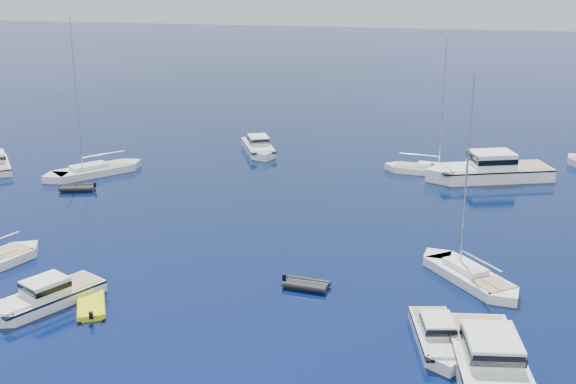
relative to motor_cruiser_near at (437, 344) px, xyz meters
The scene contains 12 objects.
ground 12.08m from the motor_cruiser_near, 151.91° to the right, with size 400.00×400.00×0.00m, color #091357.
motor_cruiser_near is the anchor object (origin of this frame).
motor_cruiser_right 4.20m from the motor_cruiser_near, 47.90° to the right, with size 3.62×11.85×3.11m, color white, non-canonical shape.
motor_cruiser_left 24.61m from the motor_cruiser_near, behind, with size 2.63×8.61×2.26m, color white, non-canonical shape.
motor_cruiser_distant 34.96m from the motor_cruiser_near, 83.10° to the left, with size 4.15×13.56×3.56m, color white, non-canonical shape.
motor_cruiser_horizon 45.22m from the motor_cruiser_near, 117.35° to the left, with size 2.78×9.07×2.38m, color white, non-canonical shape.
sailboat_mid_r 9.68m from the motor_cruiser_near, 78.64° to the left, with size 2.60×9.98×14.67m, color white, non-canonical shape.
sailboat_mid_l 44.80m from the motor_cruiser_near, 141.41° to the left, with size 2.89×11.13×16.36m, color silver, non-canonical shape.
sailboat_centre 35.63m from the motor_cruiser_near, 92.61° to the left, with size 2.52×9.69×14.24m, color white, non-canonical shape.
tender_yellow 21.46m from the motor_cruiser_near, behind, with size 2.07×3.81×0.95m, color #F1EF0E, non-canonical shape.
tender_grey_near 10.57m from the motor_cruiser_near, 145.97° to the left, with size 1.79×3.19×0.95m, color black, non-canonical shape.
tender_grey_far 40.94m from the motor_cruiser_near, 146.38° to the left, with size 1.87×3.36×0.95m, color black, non-canonical shape.
Camera 1 is at (10.25, -33.25, 21.35)m, focal length 46.39 mm.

